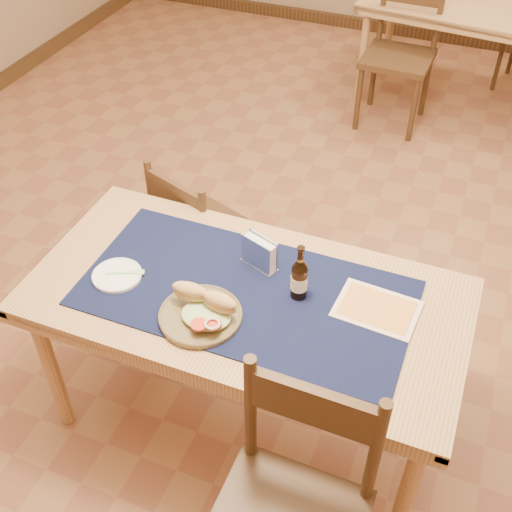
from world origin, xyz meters
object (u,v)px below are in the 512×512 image
at_px(sandwich_plate, 203,311).
at_px(napkin_holder, 259,253).
at_px(back_table, 477,17).
at_px(chair_main_far, 202,233).
at_px(beer_bottle, 299,278).
at_px(main_table, 246,309).

relative_size(sandwich_plate, napkin_holder, 1.86).
distance_m(back_table, napkin_holder, 3.06).
bearing_deg(back_table, sandwich_plate, -99.05).
bearing_deg(chair_main_far, back_table, 70.69).
distance_m(chair_main_far, beer_bottle, 0.92).
relative_size(back_table, chair_main_far, 1.91).
bearing_deg(main_table, chair_main_far, 129.23).
distance_m(main_table, napkin_holder, 0.21).
distance_m(main_table, beer_bottle, 0.26).
bearing_deg(beer_bottle, main_table, -162.76).
bearing_deg(main_table, sandwich_plate, -118.71).
distance_m(chair_main_far, sandwich_plate, 0.90).
distance_m(main_table, chair_main_far, 0.78).
bearing_deg(sandwich_plate, napkin_holder, 75.12).
xyz_separation_m(main_table, chair_main_far, (-0.47, 0.58, -0.23)).
bearing_deg(beer_bottle, sandwich_plate, -140.61).
bearing_deg(napkin_holder, chair_main_far, 137.60).
relative_size(main_table, sandwich_plate, 5.43).
relative_size(main_table, beer_bottle, 6.95).
height_order(main_table, beer_bottle, beer_bottle).
distance_m(back_table, sandwich_plate, 3.38).
relative_size(main_table, chair_main_far, 1.88).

